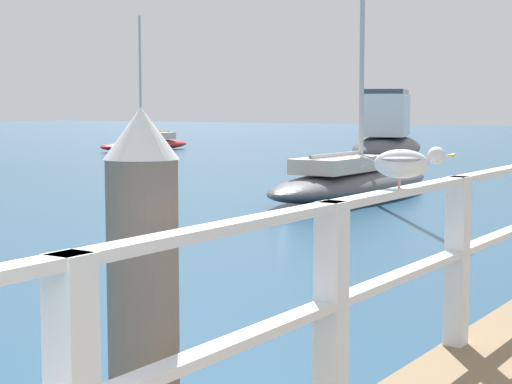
{
  "coord_description": "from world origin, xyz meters",
  "views": [
    {
      "loc": [
        0.74,
        0.63,
        1.93
      ],
      "look_at": [
        -2.86,
        6.16,
        1.27
      ],
      "focal_mm": 61.0,
      "sensor_mm": 36.0,
      "label": 1
    }
  ],
  "objects": [
    {
      "name": "dock_piling_near",
      "position": [
        -1.44,
        3.17,
        0.97
      ],
      "size": [
        0.29,
        0.29,
        1.92
      ],
      "color": "#6B6056",
      "rests_on": "ground_plane"
    },
    {
      "name": "seagull_foreground",
      "position": [
        -1.06,
        4.77,
        1.64
      ],
      "size": [
        0.46,
        0.24,
        0.21
      ],
      "rotation": [
        0.0,
        0.0,
        5.07
      ],
      "color": "white",
      "rests_on": "pier_railing"
    },
    {
      "name": "boat_3",
      "position": [
        -7.38,
        16.78,
        0.38
      ],
      "size": [
        1.89,
        6.29,
        8.1
      ],
      "rotation": [
        0.0,
        0.0,
        0.01
      ],
      "color": "#4C4C51",
      "rests_on": "ground_plane"
    },
    {
      "name": "boat_1",
      "position": [
        -23.27,
        28.98,
        0.31
      ],
      "size": [
        1.93,
        4.98,
        5.63
      ],
      "rotation": [
        0.0,
        0.0,
        3.05
      ],
      "color": "red",
      "rests_on": "ground_plane"
    },
    {
      "name": "boat_2",
      "position": [
        -11.92,
        28.39,
        0.82
      ],
      "size": [
        4.4,
        7.4,
        2.45
      ],
      "rotation": [
        0.0,
        0.0,
        3.47
      ],
      "color": "#4C4C51",
      "rests_on": "ground_plane"
    }
  ]
}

